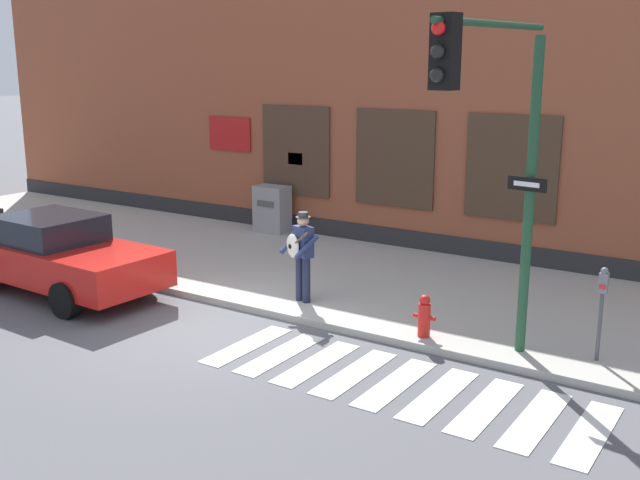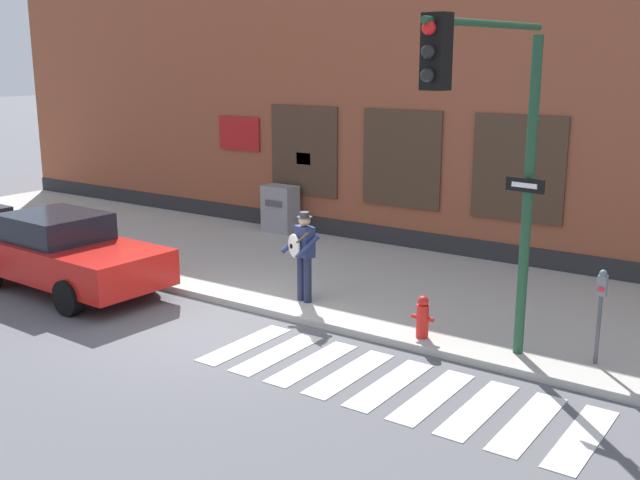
# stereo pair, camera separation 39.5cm
# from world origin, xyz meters

# --- Properties ---
(ground_plane) EXTENTS (160.00, 160.00, 0.00)m
(ground_plane) POSITION_xyz_m (0.00, 0.00, 0.00)
(ground_plane) COLOR #56565B
(sidewalk) EXTENTS (28.00, 5.53, 0.12)m
(sidewalk) POSITION_xyz_m (0.00, 3.76, 0.06)
(sidewalk) COLOR #ADAAA3
(sidewalk) RESTS_ON ground
(building_backdrop) EXTENTS (28.00, 4.06, 6.71)m
(building_backdrop) POSITION_xyz_m (-0.00, 8.52, 3.35)
(building_backdrop) COLOR brown
(building_backdrop) RESTS_ON ground
(crosswalk) EXTENTS (5.78, 1.90, 0.01)m
(crosswalk) POSITION_xyz_m (3.64, -0.31, 0.01)
(crosswalk) COLOR silver
(crosswalk) RESTS_ON ground
(red_car) EXTENTS (4.67, 2.12, 1.53)m
(red_car) POSITION_xyz_m (-3.94, -0.07, 0.77)
(red_car) COLOR red
(red_car) RESTS_ON ground
(busker) EXTENTS (0.72, 0.67, 1.68)m
(busker) POSITION_xyz_m (0.61, 1.75, 1.08)
(busker) COLOR #1E233D
(busker) RESTS_ON sidewalk
(traffic_light) EXTENTS (0.81, 2.75, 4.88)m
(traffic_light) POSITION_xyz_m (4.63, 0.56, 3.51)
(traffic_light) COLOR #1E472D
(traffic_light) RESTS_ON sidewalk
(parking_meter) EXTENTS (0.13, 0.11, 1.44)m
(parking_meter) POSITION_xyz_m (5.87, 1.84, 1.07)
(parking_meter) COLOR #47474C
(parking_meter) RESTS_ON sidewalk
(utility_box) EXTENTS (0.88, 0.57, 1.21)m
(utility_box) POSITION_xyz_m (-3.29, 6.08, 0.73)
(utility_box) COLOR gray
(utility_box) RESTS_ON sidewalk
(fire_hydrant) EXTENTS (0.38, 0.20, 0.70)m
(fire_hydrant) POSITION_xyz_m (3.29, 1.34, 0.47)
(fire_hydrant) COLOR red
(fire_hydrant) RESTS_ON sidewalk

